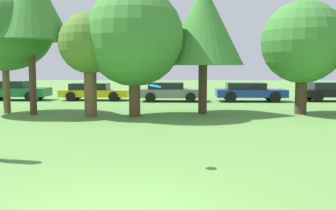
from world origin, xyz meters
TOP-DOWN VIEW (x-y plane):
  - frisbee at (0.36, 3.09)m, footprint 0.27×0.27m
  - tree_0 at (-7.56, 12.85)m, footprint 4.66×4.66m
  - tree_1 at (-6.01, 12.24)m, footprint 3.67×3.67m
  - tree_2 at (-3.13, 11.59)m, footprint 2.74×2.74m
  - tree_3 at (-1.16, 11.81)m, footprint 4.44×4.44m
  - tree_4 at (2.01, 13.02)m, footprint 3.87×3.87m
  - tree_5 at (6.70, 12.94)m, footprint 3.89×3.89m
  - parked_car_green at (-10.46, 20.16)m, footprint 4.59×2.13m
  - parked_car_yellow at (-4.97, 20.18)m, footprint 4.60×1.93m
  - parked_car_grey at (0.23, 19.59)m, footprint 4.14×2.07m
  - parked_car_blue at (5.44, 19.63)m, footprint 4.51×2.00m
  - parked_car_black at (10.93, 20.00)m, footprint 4.22×1.94m

SIDE VIEW (x-z plane):
  - parked_car_yellow at x=-4.97m, z-range 0.04..1.19m
  - parked_car_grey at x=0.23m, z-range 0.04..1.28m
  - parked_car_blue at x=5.44m, z-range 0.05..1.28m
  - parked_car_black at x=10.93m, z-range 0.05..1.29m
  - parked_car_green at x=-10.46m, z-range 0.03..1.34m
  - frisbee at x=0.36m, z-range 1.78..1.86m
  - tree_2 at x=-3.13m, z-range 0.90..5.59m
  - tree_5 at x=6.70m, z-range 0.71..6.08m
  - tree_3 at x=-1.16m, z-range 0.67..6.49m
  - tree_0 at x=-7.56m, z-range 1.02..7.08m
  - tree_4 at x=2.01m, z-range 1.15..7.36m
  - tree_1 at x=-6.01m, z-range 1.72..8.87m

